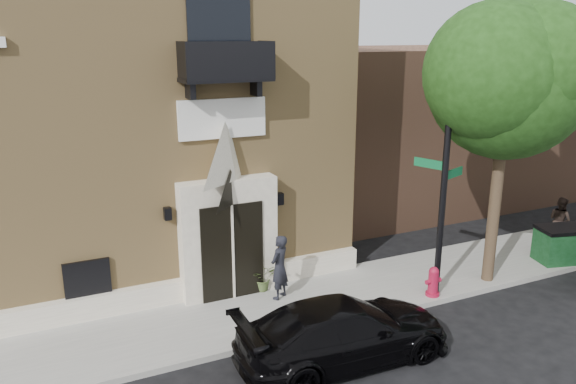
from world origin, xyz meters
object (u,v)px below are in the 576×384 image
black_sedan (344,331)px  pedestrian_far (560,220)px  fire_hydrant (433,281)px  pedestrian_near (279,267)px  dumpster (565,244)px  street_sign (444,179)px

black_sedan → pedestrian_far: size_ratio=3.06×
fire_hydrant → pedestrian_near: pedestrian_near is taller
pedestrian_near → pedestrian_far: size_ratio=1.10×
black_sedan → dumpster: (8.87, 1.67, 0.00)m
pedestrian_near → black_sedan: bearing=59.1°
dumpster → street_sign: bearing=-165.1°
black_sedan → fire_hydrant: (3.64, 1.47, -0.15)m
fire_hydrant → pedestrian_near: bearing=156.8°
pedestrian_far → street_sign: bearing=102.3°
black_sedan → street_sign: size_ratio=0.77×
fire_hydrant → dumpster: bearing=2.2°
pedestrian_near → pedestrian_far: bearing=144.8°
black_sedan → pedestrian_far: 10.43m
black_sedan → pedestrian_far: (10.03, 2.85, 0.24)m
fire_hydrant → dumpster: (5.23, 0.20, 0.16)m
street_sign → fire_hydrant: street_sign is taller
fire_hydrant → street_sign: bearing=35.9°
black_sedan → pedestrian_far: pedestrian_far is taller
street_sign → fire_hydrant: bearing=-164.7°
dumpster → pedestrian_far: 1.67m
black_sedan → pedestrian_near: pedestrian_near is taller
dumpster → pedestrian_near: (-9.03, 1.43, 0.32)m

